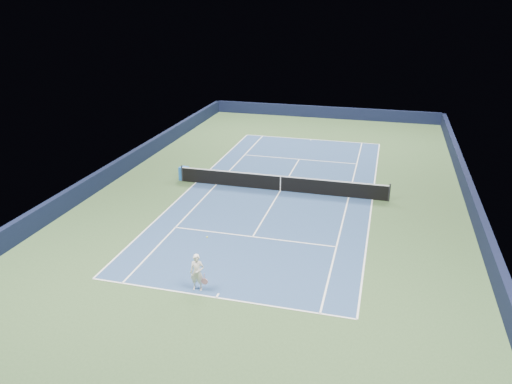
# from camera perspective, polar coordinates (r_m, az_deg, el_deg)

# --- Properties ---
(ground) EXTENTS (40.00, 40.00, 0.00)m
(ground) POSITION_cam_1_polar(r_m,az_deg,el_deg) (30.38, 2.80, 0.14)
(ground) COLOR #314A28
(ground) RESTS_ON ground
(wall_far) EXTENTS (22.00, 0.35, 1.10)m
(wall_far) POSITION_cam_1_polar(r_m,az_deg,el_deg) (48.99, 7.82, 9.02)
(wall_far) COLOR black
(wall_far) RESTS_ON ground
(wall_right) EXTENTS (0.35, 40.00, 1.10)m
(wall_right) POSITION_cam_1_polar(r_m,az_deg,el_deg) (30.04, 23.44, -0.85)
(wall_right) COLOR black
(wall_right) RESTS_ON ground
(wall_left) EXTENTS (0.35, 40.00, 1.10)m
(wall_left) POSITION_cam_1_polar(r_m,az_deg,el_deg) (33.97, -15.34, 2.73)
(wall_left) COLOR black
(wall_left) RESTS_ON ground
(court_surface) EXTENTS (10.97, 23.77, 0.01)m
(court_surface) POSITION_cam_1_polar(r_m,az_deg,el_deg) (30.38, 2.80, 0.15)
(court_surface) COLOR navy
(court_surface) RESTS_ON ground
(baseline_far) EXTENTS (10.97, 0.08, 0.00)m
(baseline_far) POSITION_cam_1_polar(r_m,az_deg,el_deg) (41.49, 6.32, 6.00)
(baseline_far) COLOR white
(baseline_far) RESTS_ON ground
(baseline_near) EXTENTS (10.97, 0.08, 0.00)m
(baseline_near) POSITION_cam_1_polar(r_m,az_deg,el_deg) (20.17, -4.57, -11.94)
(baseline_near) COLOR white
(baseline_near) RESTS_ON ground
(sideline_doubles_right) EXTENTS (0.08, 23.77, 0.00)m
(sideline_doubles_right) POSITION_cam_1_polar(r_m,az_deg,el_deg) (29.82, 13.15, -0.84)
(sideline_doubles_right) COLOR white
(sideline_doubles_right) RESTS_ON ground
(sideline_doubles_left) EXTENTS (0.08, 23.77, 0.00)m
(sideline_doubles_left) POSITION_cam_1_polar(r_m,az_deg,el_deg) (31.89, -6.87, 1.09)
(sideline_doubles_left) COLOR white
(sideline_doubles_left) RESTS_ON ground
(sideline_singles_right) EXTENTS (0.08, 23.77, 0.00)m
(sideline_singles_right) POSITION_cam_1_polar(r_m,az_deg,el_deg) (29.86, 10.54, -0.59)
(sideline_singles_right) COLOR white
(sideline_singles_right) RESTS_ON ground
(sideline_singles_left) EXTENTS (0.08, 23.77, 0.00)m
(sideline_singles_left) POSITION_cam_1_polar(r_m,az_deg,el_deg) (31.43, -4.55, 0.87)
(sideline_singles_left) COLOR white
(sideline_singles_left) RESTS_ON ground
(service_line_far) EXTENTS (8.23, 0.08, 0.00)m
(service_line_far) POSITION_cam_1_polar(r_m,az_deg,el_deg) (36.30, 4.96, 3.75)
(service_line_far) COLOR white
(service_line_far) RESTS_ON ground
(service_line_near) EXTENTS (8.23, 0.08, 0.00)m
(service_line_near) POSITION_cam_1_polar(r_m,az_deg,el_deg) (24.70, -0.38, -5.13)
(service_line_near) COLOR white
(service_line_near) RESTS_ON ground
(center_service_line) EXTENTS (0.08, 12.80, 0.00)m
(center_service_line) POSITION_cam_1_polar(r_m,az_deg,el_deg) (30.38, 2.80, 0.16)
(center_service_line) COLOR white
(center_service_line) RESTS_ON ground
(center_mark_far) EXTENTS (0.08, 0.30, 0.00)m
(center_mark_far) POSITION_cam_1_polar(r_m,az_deg,el_deg) (41.35, 6.28, 5.95)
(center_mark_far) COLOR white
(center_mark_far) RESTS_ON ground
(center_mark_near) EXTENTS (0.08, 0.30, 0.00)m
(center_mark_near) POSITION_cam_1_polar(r_m,az_deg,el_deg) (20.29, -4.43, -11.71)
(center_mark_near) COLOR white
(center_mark_near) RESTS_ON ground
(tennis_net) EXTENTS (12.90, 0.10, 1.07)m
(tennis_net) POSITION_cam_1_polar(r_m,az_deg,el_deg) (30.20, 2.82, 1.03)
(tennis_net) COLOR black
(tennis_net) RESTS_ON ground
(sponsor_cube) EXTENTS (0.60, 0.56, 0.87)m
(sponsor_cube) POSITION_cam_1_polar(r_m,az_deg,el_deg) (32.33, -8.22, 2.12)
(sponsor_cube) COLOR #1D5AB2
(sponsor_cube) RESTS_ON ground
(tennis_player) EXTENTS (0.77, 1.26, 1.93)m
(tennis_player) POSITION_cam_1_polar(r_m,az_deg,el_deg) (20.33, -6.73, -9.12)
(tennis_player) COLOR white
(tennis_player) RESTS_ON ground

